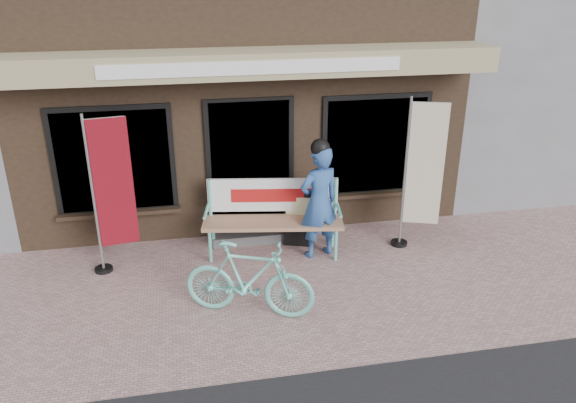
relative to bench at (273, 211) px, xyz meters
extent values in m
plane|color=tan|center=(-0.23, -1.32, -0.65)|extent=(70.00, 70.00, 0.00)
cube|color=black|center=(-0.23, 3.68, 1.15)|extent=(7.00, 6.00, 3.60)
cube|color=tan|center=(-0.23, 0.33, 2.10)|extent=(7.00, 0.80, 0.35)
cube|color=white|center=(-0.23, -0.08, 2.10)|extent=(4.00, 0.02, 0.18)
cube|color=black|center=(-0.23, 0.66, 0.45)|extent=(1.20, 0.06, 2.10)
cube|color=black|center=(-0.23, 0.65, 0.45)|extent=(1.35, 0.04, 2.20)
cube|color=black|center=(-2.23, 0.66, 0.70)|extent=(1.60, 0.06, 1.50)
cube|color=black|center=(1.77, 0.66, 0.70)|extent=(1.60, 0.06, 1.50)
cube|color=black|center=(-2.23, 0.65, 0.70)|extent=(1.75, 0.04, 1.65)
cube|color=black|center=(1.77, 0.65, 0.70)|extent=(1.75, 0.04, 1.65)
cube|color=black|center=(-2.23, 0.60, -0.10)|extent=(1.80, 0.18, 0.06)
cube|color=black|center=(1.77, 0.60, -0.10)|extent=(1.80, 0.18, 0.06)
cube|color=#59595B|center=(-0.23, 0.43, -0.57)|extent=(1.30, 0.45, 0.15)
cylinder|color=#68CCBC|center=(-0.95, -0.18, -0.41)|extent=(0.06, 0.06, 0.48)
cylinder|color=#68CCBC|center=(-0.88, 0.27, -0.41)|extent=(0.06, 0.06, 0.48)
cylinder|color=#68CCBC|center=(0.84, -0.48, -0.41)|extent=(0.06, 0.06, 0.48)
cylinder|color=#68CCBC|center=(0.91, -0.03, -0.41)|extent=(0.06, 0.06, 0.48)
cube|color=#AC7B5E|center=(-0.02, -0.11, -0.14)|extent=(2.10, 0.84, 0.06)
cylinder|color=#68CCBC|center=(-0.90, 0.27, 0.14)|extent=(0.06, 0.06, 0.62)
cylinder|color=#68CCBC|center=(0.94, -0.04, 0.14)|extent=(0.06, 0.06, 0.62)
cube|color=white|center=(0.02, 0.14, 0.20)|extent=(1.91, 0.36, 0.51)
cube|color=#B21414|center=(0.02, 0.11, 0.20)|extent=(1.21, 0.21, 0.20)
cylinder|color=#68CCBC|center=(-0.97, 0.05, 0.05)|extent=(0.13, 0.50, 0.05)
cylinder|color=#68CCBC|center=(0.93, -0.26, 0.05)|extent=(0.13, 0.50, 0.05)
imported|color=#2B5295|center=(0.63, -0.26, 0.19)|extent=(0.71, 0.57, 1.69)
sphere|color=black|center=(0.63, -0.26, 1.01)|extent=(0.34, 0.34, 0.27)
imported|color=#68CCBC|center=(-0.57, -1.60, -0.16)|extent=(1.67, 1.03, 0.97)
cylinder|color=gray|center=(-2.45, -0.15, 0.48)|extent=(0.04, 0.04, 2.26)
cylinder|color=gray|center=(-2.20, -0.11, 1.53)|extent=(0.51, 0.11, 0.02)
cube|color=maroon|center=(-2.18, -0.11, 0.64)|extent=(0.51, 0.12, 1.80)
cylinder|color=black|center=(-2.45, -0.15, -0.62)|extent=(0.28, 0.28, 0.05)
cylinder|color=gray|center=(1.94, -0.19, 0.51)|extent=(0.05, 0.05, 2.31)
cylinder|color=gray|center=(2.19, -0.27, 1.58)|extent=(0.51, 0.19, 0.03)
cube|color=beige|center=(2.21, -0.28, 0.66)|extent=(0.51, 0.20, 1.84)
cylinder|color=black|center=(1.94, -0.19, -0.62)|extent=(0.32, 0.32, 0.05)
cube|color=black|center=(0.41, 0.10, -0.21)|extent=(0.44, 0.22, 0.89)
cube|color=beige|center=(0.39, 0.05, -0.11)|extent=(0.36, 0.14, 0.54)
camera|label=1|loc=(-1.23, -7.45, 3.32)|focal=35.00mm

